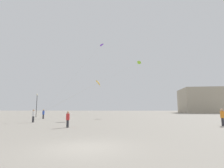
% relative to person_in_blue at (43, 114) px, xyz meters
% --- Properties ---
extents(ground_plane, '(300.00, 300.00, 0.00)m').
position_rel_person_in_blue_xyz_m(ground_plane, '(12.56, -22.99, -0.94)').
color(ground_plane, '#9E9689').
extents(person_in_blue, '(0.37, 0.37, 1.72)m').
position_rel_person_in_blue_xyz_m(person_in_blue, '(0.00, 0.00, 0.00)').
color(person_in_blue, '#2D2D33').
rests_on(person_in_blue, ground_plane).
extents(person_in_white, '(0.38, 0.38, 1.76)m').
position_rel_person_in_blue_xyz_m(person_in_white, '(2.26, -8.00, 0.02)').
color(person_in_white, '#2D2D33').
rests_on(person_in_white, ground_plane).
extents(person_in_red, '(0.35, 0.35, 1.59)m').
position_rel_person_in_blue_xyz_m(person_in_red, '(8.94, -14.11, -0.07)').
color(person_in_red, '#2D2D33').
rests_on(person_in_red, ground_plane).
extents(person_in_orange, '(0.40, 0.40, 1.85)m').
position_rel_person_in_blue_xyz_m(person_in_orange, '(25.25, -11.37, 0.07)').
color(person_in_orange, '#2D2D33').
rests_on(person_in_orange, ground_plane).
extents(kite_amber_diamond, '(10.71, 2.09, 5.57)m').
position_rel_person_in_blue_xyz_m(kite_amber_diamond, '(10.08, -1.41, 5.40)').
color(kite_amber_diamond, yellow).
extents(kite_violet_diamond, '(10.42, 5.93, 14.88)m').
position_rel_person_in_blue_xyz_m(kite_violet_diamond, '(9.62, 5.26, 14.51)').
color(kite_violet_diamond, purple).
extents(kite_lime_diamond, '(19.48, 14.10, 12.89)m').
position_rel_person_in_blue_xyz_m(kite_lime_diamond, '(18.39, 13.13, 12.60)').
color(kite_lime_diamond, '#8CD12D').
extents(building_left_hall, '(15.59, 18.02, 10.46)m').
position_rel_person_in_blue_xyz_m(building_left_hall, '(47.56, 47.81, 4.29)').
color(building_left_hall, '#A39984').
rests_on(building_left_hall, ground_plane).
extents(lamppost_east, '(0.36, 0.36, 5.07)m').
position_rel_person_in_blue_xyz_m(lamppost_east, '(-4.35, 5.99, 2.45)').
color(lamppost_east, '#2D2D30').
rests_on(lamppost_east, ground_plane).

